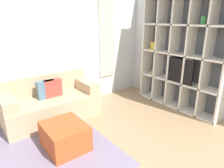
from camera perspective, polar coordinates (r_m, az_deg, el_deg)
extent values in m
cube|color=silver|center=(4.33, -19.32, 9.70)|extent=(6.32, 0.07, 2.70)
cube|color=white|center=(4.28, -19.28, 10.97)|extent=(2.81, 0.01, 1.60)
cube|color=beige|center=(5.00, -1.52, 12.89)|extent=(0.44, 0.03, 1.90)
cube|color=silver|center=(4.66, 21.20, 10.04)|extent=(0.07, 4.46, 2.70)
cube|color=slate|center=(3.30, -23.60, -18.98)|extent=(2.46, 2.21, 0.01)
cube|color=#515660|center=(4.66, 20.39, 8.20)|extent=(0.02, 1.92, 2.39)
cube|color=silver|center=(4.23, 25.67, 6.60)|extent=(0.36, 0.04, 2.39)
cube|color=silver|center=(4.41, 21.26, 7.59)|extent=(0.36, 0.04, 2.39)
cube|color=silver|center=(4.62, 17.20, 8.45)|extent=(0.36, 0.04, 2.39)
cube|color=silver|center=(4.85, 13.50, 9.20)|extent=(0.36, 0.04, 2.39)
cube|color=silver|center=(5.10, 10.12, 9.84)|extent=(0.36, 0.04, 2.39)
cube|color=silver|center=(4.85, 17.74, -5.76)|extent=(0.36, 1.92, 0.04)
cube|color=silver|center=(4.65, 18.42, 0.78)|extent=(0.36, 1.92, 0.04)
cube|color=silver|center=(4.51, 19.19, 8.03)|extent=(0.36, 1.92, 0.04)
cube|color=silver|center=(4.46, 20.02, 15.60)|extent=(0.36, 1.92, 0.04)
cube|color=black|center=(4.41, 18.68, 3.53)|extent=(0.04, 0.62, 0.51)
cube|color=black|center=(4.49, 18.52, 0.62)|extent=(0.10, 0.24, 0.03)
cylinder|color=gold|center=(5.04, 11.58, 3.46)|extent=(0.06, 0.06, 0.09)
cylinder|color=#388947|center=(4.23, 24.66, 16.19)|extent=(0.10, 0.10, 0.14)
cube|color=gold|center=(4.93, 11.87, 10.66)|extent=(0.11, 0.11, 0.17)
cube|color=tan|center=(4.14, -16.75, -6.69)|extent=(1.79, 0.83, 0.46)
cube|color=tan|center=(4.28, -18.87, 0.05)|extent=(1.79, 0.18, 0.40)
cube|color=tan|center=(3.85, -27.97, -4.74)|extent=(0.24, 0.77, 0.20)
cube|color=tan|center=(4.32, -7.60, -0.27)|extent=(0.24, 0.77, 0.20)
cube|color=#AD3D33|center=(4.06, -16.56, -1.12)|extent=(0.35, 0.14, 0.34)
cube|color=slate|center=(4.02, -18.29, -1.49)|extent=(0.34, 0.12, 0.34)
cube|color=#B74C23|center=(3.24, -13.29, -14.34)|extent=(0.58, 0.67, 0.41)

